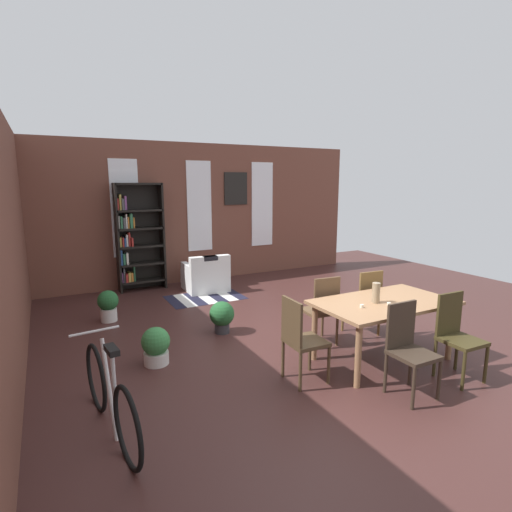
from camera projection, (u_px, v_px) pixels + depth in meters
The scene contains 22 objects.
ground_plane at pixel (324, 354), 5.09m from camera, with size 11.64×11.64×0.00m, color #432522.
back_wall_brick at pixel (198, 213), 8.76m from camera, with size 7.67×0.12×2.98m, color brown.
window_pane_0 at pixel (125, 209), 7.95m from camera, with size 0.55×0.02×1.94m, color white.
window_pane_1 at pixel (199, 206), 8.67m from camera, with size 0.55×0.02×1.94m, color white.
window_pane_2 at pixel (262, 204), 9.39m from camera, with size 0.55×0.02×1.94m, color white.
dining_table at pixel (384, 308), 4.83m from camera, with size 1.68×0.97×0.75m.
vase_on_table at pixel (376, 293), 4.72m from camera, with size 0.09×0.09×0.24m, color #998466.
tealight_candle_0 at pixel (389, 304), 4.64m from camera, with size 0.04×0.04×0.03m, color silver.
tealight_candle_1 at pixel (362, 306), 4.55m from camera, with size 0.04×0.04×0.04m, color silver.
dining_chair_near_left at pixel (408, 346), 4.06m from camera, with size 0.40×0.40×0.95m.
dining_chair_far_left at pixel (322, 308), 5.30m from camera, with size 0.43×0.43×0.95m.
dining_chair_head_left at pixel (300, 337), 4.30m from camera, with size 0.41×0.41×0.95m.
dining_chair_far_right at pixel (365, 300), 5.65m from camera, with size 0.43×0.43×0.95m.
dining_chair_near_right at pixel (456, 333), 4.41m from camera, with size 0.41×0.41×0.95m.
bookshelf_tall at pixel (137, 237), 7.96m from camera, with size 0.92×0.33×2.14m.
armchair_white at pixel (206, 277), 8.04m from camera, with size 0.83×0.83×0.75m.
bicycle_second at pixel (110, 398), 3.44m from camera, with size 0.44×1.62×0.87m.
potted_plant_by_shelf at pixel (222, 316), 5.78m from camera, with size 0.36×0.36×0.47m.
potted_plant_corner at pixel (108, 305), 6.25m from camera, with size 0.32×0.32×0.49m.
potted_plant_window at pixel (156, 345), 4.78m from camera, with size 0.34×0.34×0.46m.
striped_rug at pixel (205, 297), 7.58m from camera, with size 1.40×0.90×0.01m.
framed_picture at pixel (236, 189), 9.00m from camera, with size 0.56×0.03×0.72m, color black.
Camera 1 is at (-3.01, -3.81, 2.16)m, focal length 28.05 mm.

